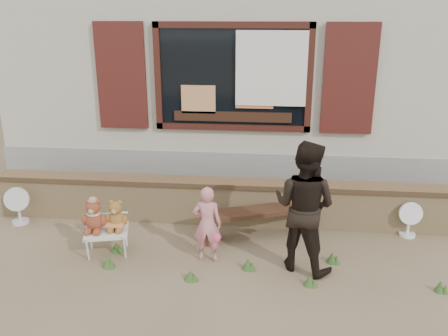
# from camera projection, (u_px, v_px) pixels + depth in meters

# --- Properties ---
(ground) EXTENTS (80.00, 80.00, 0.00)m
(ground) POSITION_uv_depth(u_px,v_px,m) (219.00, 254.00, 6.27)
(ground) COLOR brown
(ground) RESTS_ON ground
(shopfront) EXTENTS (8.04, 5.13, 4.00)m
(shopfront) POSITION_uv_depth(u_px,v_px,m) (243.00, 63.00, 9.87)
(shopfront) COLOR #A19B82
(shopfront) RESTS_ON ground
(brick_wall) EXTENTS (7.10, 0.36, 0.67)m
(brick_wall) POSITION_uv_depth(u_px,v_px,m) (227.00, 201.00, 7.11)
(brick_wall) COLOR tan
(brick_wall) RESTS_ON ground
(bench) EXTENTS (1.62, 0.89, 0.41)m
(bench) POSITION_uv_depth(u_px,v_px,m) (257.00, 217.00, 6.67)
(bench) COLOR #351E12
(bench) RESTS_ON ground
(folding_chair) EXTENTS (0.65, 0.61, 0.34)m
(folding_chair) POSITION_uv_depth(u_px,v_px,m) (107.00, 232.00, 6.21)
(folding_chair) COLOR silver
(folding_chair) RESTS_ON ground
(teddy_bear_left) EXTENTS (0.39, 0.36, 0.45)m
(teddy_bear_left) POSITION_uv_depth(u_px,v_px,m) (94.00, 215.00, 6.11)
(teddy_bear_left) COLOR brown
(teddy_bear_left) RESTS_ON folding_chair
(teddy_bear_right) EXTENTS (0.36, 0.33, 0.42)m
(teddy_bear_right) POSITION_uv_depth(u_px,v_px,m) (116.00, 214.00, 6.15)
(teddy_bear_right) COLOR brown
(teddy_bear_right) RESTS_ON folding_chair
(child) EXTENTS (0.37, 0.24, 1.01)m
(child) POSITION_uv_depth(u_px,v_px,m) (207.00, 224.00, 5.97)
(child) COLOR #DC8486
(child) RESTS_ON ground
(adult) EXTENTS (1.00, 0.92, 1.64)m
(adult) POSITION_uv_depth(u_px,v_px,m) (304.00, 207.00, 5.70)
(adult) COLOR black
(adult) RESTS_ON ground
(fan_left) EXTENTS (0.38, 0.25, 0.58)m
(fan_left) POSITION_uv_depth(u_px,v_px,m) (18.00, 205.00, 7.08)
(fan_left) COLOR silver
(fan_left) RESTS_ON ground
(fan_right) EXTENTS (0.32, 0.22, 0.52)m
(fan_right) POSITION_uv_depth(u_px,v_px,m) (409.00, 219.00, 6.69)
(fan_right) COLOR white
(fan_right) RESTS_ON ground
(grass_tufts) EXTENTS (4.13, 0.76, 0.14)m
(grass_tufts) POSITION_uv_depth(u_px,v_px,m) (230.00, 265.00, 5.87)
(grass_tufts) COLOR #355421
(grass_tufts) RESTS_ON ground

